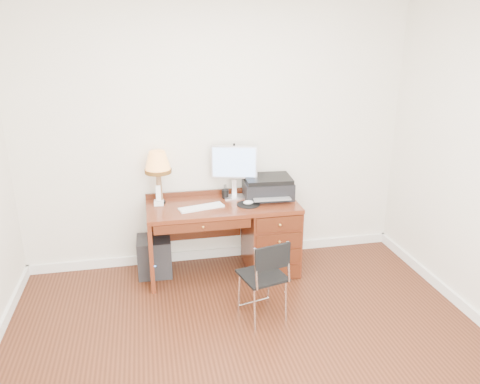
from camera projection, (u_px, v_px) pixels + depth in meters
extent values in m
plane|color=#37180C|center=(254.00, 357.00, 3.61)|extent=(4.00, 4.00, 0.00)
plane|color=silver|center=(216.00, 137.00, 4.78)|extent=(4.00, 0.00, 4.00)
cube|color=white|center=(218.00, 253.00, 5.19)|extent=(4.00, 0.03, 0.10)
cube|color=#602614|center=(223.00, 206.00, 4.66)|extent=(1.50, 0.65, 0.04)
cube|color=#602614|center=(270.00, 236.00, 4.88)|extent=(0.50, 0.61, 0.71)
cube|color=#602614|center=(151.00, 247.00, 4.64)|extent=(0.04, 0.61, 0.71)
cube|color=#4C1E0F|center=(196.00, 222.00, 4.97)|extent=(0.96, 0.03, 0.39)
cube|color=#4C1E0F|center=(203.00, 226.00, 4.35)|extent=(0.91, 0.03, 0.09)
sphere|color=#BF8C3F|center=(279.00, 250.00, 4.57)|extent=(0.03, 0.03, 0.03)
cube|color=silver|center=(234.00, 197.00, 4.83)|extent=(0.24, 0.20, 0.01)
cube|color=silver|center=(233.00, 187.00, 4.85)|extent=(0.05, 0.04, 0.17)
cube|color=silver|center=(233.00, 162.00, 4.74)|extent=(0.47, 0.16, 0.34)
cube|color=#4C8CF2|center=(234.00, 162.00, 4.72)|extent=(0.42, 0.12, 0.30)
cube|color=white|center=(201.00, 207.00, 4.54)|extent=(0.46, 0.22, 0.02)
cylinder|color=black|center=(248.00, 205.00, 4.63)|extent=(0.23, 0.23, 0.01)
ellipsoid|color=white|center=(248.00, 202.00, 4.62)|extent=(0.10, 0.07, 0.04)
cube|color=black|center=(268.00, 189.00, 4.83)|extent=(0.51, 0.41, 0.17)
cube|color=black|center=(268.00, 179.00, 4.80)|extent=(0.49, 0.39, 0.04)
cylinder|color=black|center=(160.00, 202.00, 4.67)|extent=(0.11, 0.11, 0.02)
cone|color=olive|center=(159.00, 186.00, 4.62)|extent=(0.07, 0.07, 0.32)
cone|color=#FDA550|center=(158.00, 161.00, 4.53)|extent=(0.26, 0.26, 0.20)
cylinder|color=#593814|center=(158.00, 171.00, 4.57)|extent=(0.26, 0.26, 0.04)
cube|color=white|center=(159.00, 203.00, 4.63)|extent=(0.10, 0.10, 0.04)
cube|color=white|center=(158.00, 193.00, 4.60)|extent=(0.05, 0.07, 0.16)
cylinder|color=black|center=(225.00, 194.00, 4.81)|extent=(0.07, 0.07, 0.09)
cube|color=black|center=(262.00, 275.00, 4.01)|extent=(0.43, 0.43, 0.02)
cube|color=black|center=(268.00, 258.00, 3.77)|extent=(0.31, 0.10, 0.21)
cylinder|color=silver|center=(242.00, 289.00, 4.18)|extent=(0.02, 0.02, 0.40)
cylinder|color=silver|center=(274.00, 285.00, 4.24)|extent=(0.02, 0.02, 0.40)
cylinder|color=silver|center=(249.00, 307.00, 3.90)|extent=(0.02, 0.02, 0.40)
cylinder|color=silver|center=(284.00, 303.00, 3.96)|extent=(0.02, 0.02, 0.40)
cylinder|color=silver|center=(250.00, 268.00, 3.77)|extent=(0.02, 0.02, 0.35)
cylinder|color=silver|center=(286.00, 264.00, 3.82)|extent=(0.02, 0.02, 0.35)
cube|color=black|center=(155.00, 256.00, 4.79)|extent=(0.34, 0.34, 0.39)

